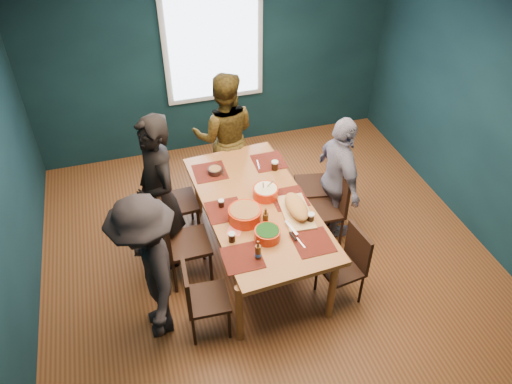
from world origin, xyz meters
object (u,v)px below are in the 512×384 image
bowl_herbs (267,234)px  chair_left_mid (177,239)px  person_right (339,179)px  person_near_left (149,270)px  chair_right_mid (331,202)px  cutting_board (296,208)px  chair_left_near (198,295)px  dining_table (257,210)px  chair_right_near (349,260)px  person_back (225,136)px  person_far_left (159,195)px  chair_right_far (323,179)px  bowl_salad (245,214)px  bowl_dumpling (266,192)px  chair_left_far (169,198)px

bowl_herbs → chair_left_mid: bearing=149.8°
person_right → person_near_left: person_near_left is taller
chair_left_mid → bowl_herbs: bearing=-30.8°
chair_right_mid → cutting_board: (-0.56, -0.34, 0.34)m
chair_left_near → person_right: size_ratio=0.57×
person_near_left → bowl_herbs: person_near_left is taller
dining_table → chair_left_near: (-0.81, -0.76, -0.22)m
chair_right_near → person_back: (-0.76, 2.09, 0.33)m
chair_right_mid → person_back: person_back is taller
chair_right_near → person_right: bearing=65.6°
chair_left_near → chair_right_near: (1.54, 0.01, -0.01)m
chair_right_mid → person_far_left: (-1.88, 0.22, 0.38)m
chair_right_mid → bowl_herbs: (-0.96, -0.61, 0.33)m
chair_right_far → cutting_board: size_ratio=1.40×
chair_right_far → bowl_salad: 1.38m
chair_left_near → bowl_dumpling: bowl_dumpling is taller
chair_left_far → bowl_salad: 1.14m
chair_right_far → bowl_dumpling: bearing=-144.7°
dining_table → person_right: size_ratio=1.41×
person_back → bowl_dumpling: size_ratio=6.15×
bowl_salad → bowl_herbs: size_ratio=1.33×
chair_right_near → person_far_left: (-1.71, 1.07, 0.41)m
person_far_left → bowl_salad: (0.79, -0.51, -0.03)m
chair_left_mid → chair_right_mid: 1.78m
chair_left_mid → cutting_board: bearing=-10.6°
bowl_salad → chair_right_mid: bearing=14.7°
bowl_salad → dining_table: bearing=46.1°
person_near_left → bowl_dumpling: size_ratio=5.95×
person_back → bowl_salad: size_ratio=4.93×
chair_left_near → person_back: bearing=72.6°
dining_table → chair_left_mid: chair_left_mid is taller
chair_left_far → bowl_dumpling: (0.98, -0.57, 0.30)m
person_right → bowl_dumpling: 0.90m
chair_left_far → person_near_left: bearing=-107.8°
chair_right_mid → chair_right_near: (-0.17, -0.85, -0.03)m
chair_right_far → person_near_left: 2.44m
bowl_dumpling → chair_left_mid: bearing=-172.3°
bowl_dumpling → cutting_board: 0.41m
chair_left_far → bowl_dumpling: size_ratio=3.56×
chair_left_near → person_back: (0.79, 2.09, 0.32)m
bowl_dumpling → chair_left_far: bearing=149.8°
chair_left_mid → chair_left_near: chair_left_mid is taller
person_back → person_right: (1.04, -1.15, -0.06)m
chair_left_near → person_right: 2.07m
chair_right_far → bowl_salad: size_ratio=2.87×
chair_left_mid → person_right: bearing=6.0°
person_near_left → dining_table: bearing=112.4°
chair_left_near → person_near_left: (-0.40, 0.17, 0.30)m
person_near_left → chair_left_near: bearing=63.7°
bowl_dumpling → cutting_board: (0.22, -0.35, 0.01)m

